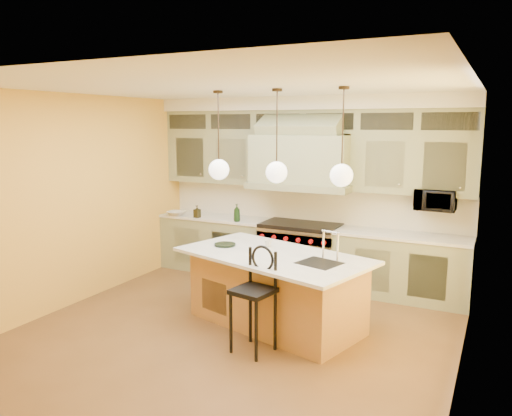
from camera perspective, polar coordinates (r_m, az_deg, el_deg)
The scene contains 18 objects.
floor at distance 6.22m, azimuth -2.43°, elevation -14.03°, with size 5.00×5.00×0.00m, color brown.
ceiling at distance 5.71m, azimuth -2.64°, elevation 13.68°, with size 5.00×5.00×0.00m, color white.
wall_back at distance 8.04m, azimuth 6.13°, elevation 2.11°, with size 5.00×5.00×0.00m, color gold.
wall_front at distance 3.86m, azimuth -20.94°, elevation -6.74°, with size 5.00×5.00×0.00m, color gold.
wall_left at distance 7.32m, azimuth -19.91°, elevation 0.85°, with size 5.00×5.00×0.00m, color gold.
wall_right at distance 5.10m, azimuth 22.92°, elevation -2.98°, with size 5.00×5.00×0.00m, color gold.
back_cabinetry at distance 7.80m, azimuth 5.44°, elevation 1.74°, with size 5.00×0.77×2.90m.
range at distance 7.90m, azimuth 5.10°, elevation -5.14°, with size 1.20×0.74×0.96m.
kitchen_island at distance 6.28m, azimuth 2.30°, elevation -9.17°, with size 2.59×1.84×1.35m.
counter_stool at distance 5.53m, azimuth -0.13°, elevation -9.65°, with size 0.48×0.48×1.17m.
microwave at distance 7.35m, azimuth 19.82°, elevation 0.88°, with size 0.54×0.37×0.30m, color black.
oil_bottle_a at distance 8.00m, azimuth -2.20°, elevation -0.55°, with size 0.11×0.11×0.28m, color black.
oil_bottle_b at distance 8.39m, azimuth -6.75°, elevation -0.40°, with size 0.09×0.10×0.21m, color black.
fruit_bowl at distance 8.64m, azimuth -9.10°, elevation -0.61°, with size 0.30×0.30×0.07m, color beige.
cup at distance 6.47m, azimuth 1.38°, elevation -4.06°, with size 0.10×0.10×0.09m, color beige.
pendant_left at distance 6.34m, azimuth -4.26°, elevation 4.67°, with size 0.26×0.26×1.11m.
pendant_center at distance 5.98m, azimuth 2.37°, elevation 4.38°, with size 0.26×0.26×1.11m.
pendant_right at distance 5.70m, azimuth 9.75°, elevation 3.99°, with size 0.26×0.26×1.11m.
Camera 1 is at (2.77, -4.98, 2.50)m, focal length 35.00 mm.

